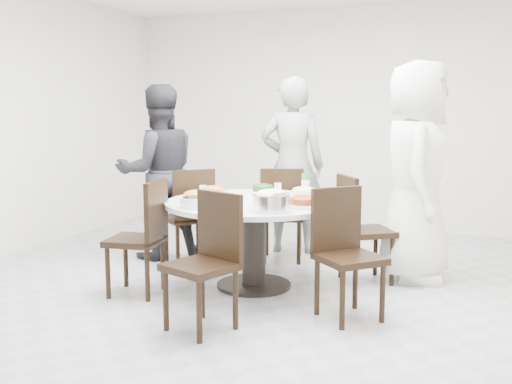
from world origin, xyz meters
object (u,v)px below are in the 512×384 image
(diner_left, at_px, (158,172))
(soup_bowl, at_px, (197,202))
(dining_table, at_px, (254,244))
(diner_right, at_px, (416,172))
(chair_sw, at_px, (135,238))
(beverage_bottle, at_px, (306,181))
(chair_nw, at_px, (188,216))
(rice_bowl, at_px, (271,203))
(diner_middle, at_px, (292,165))
(chair_n, at_px, (282,214))
(chair_s, at_px, (200,263))
(chair_se, at_px, (350,255))
(chair_ne, at_px, (367,229))

(diner_left, distance_m, soup_bowl, 1.48)
(dining_table, distance_m, diner_right, 1.57)
(chair_sw, distance_m, beverage_bottle, 1.60)
(chair_nw, bearing_deg, rice_bowl, 94.34)
(diner_right, bearing_deg, chair_sw, 113.73)
(diner_right, bearing_deg, dining_table, 113.09)
(soup_bowl, bearing_deg, dining_table, 57.55)
(diner_right, distance_m, diner_middle, 1.47)
(diner_middle, bearing_deg, dining_table, 80.88)
(diner_middle, xyz_separation_m, rice_bowl, (0.40, -1.76, -0.12))
(chair_sw, bearing_deg, chair_n, 144.14)
(chair_s, relative_size, diner_middle, 0.51)
(chair_se, distance_m, diner_right, 1.36)
(diner_left, xyz_separation_m, rice_bowl, (1.59, -1.04, -0.07))
(rice_bowl, bearing_deg, chair_sw, -173.94)
(chair_se, bearing_deg, dining_table, 106.43)
(chair_ne, height_order, chair_nw, same)
(chair_sw, distance_m, diner_left, 1.31)
(dining_table, bearing_deg, rice_bowl, -53.66)
(chair_sw, relative_size, soup_bowl, 3.55)
(soup_bowl, height_order, beverage_bottle, beverage_bottle)
(chair_ne, distance_m, diner_left, 2.20)
(chair_ne, height_order, chair_s, same)
(dining_table, relative_size, chair_nw, 1.58)
(chair_nw, xyz_separation_m, diner_middle, (0.81, 0.83, 0.45))
(chair_s, bearing_deg, diner_middle, 113.73)
(chair_n, xyz_separation_m, chair_s, (0.10, -2.05, 0.00))
(chair_se, xyz_separation_m, beverage_bottle, (-0.63, 0.99, 0.40))
(chair_se, bearing_deg, beverage_bottle, 76.26)
(rice_bowl, bearing_deg, soup_bowl, -174.57)
(rice_bowl, bearing_deg, chair_ne, 58.43)
(chair_n, bearing_deg, chair_se, 108.61)
(rice_bowl, xyz_separation_m, soup_bowl, (-0.60, -0.06, -0.02))
(chair_ne, bearing_deg, diner_right, -91.90)
(diner_left, relative_size, rice_bowl, 6.08)
(chair_ne, relative_size, chair_s, 1.00)
(chair_sw, bearing_deg, chair_ne, 112.56)
(diner_right, bearing_deg, chair_se, 157.94)
(chair_n, bearing_deg, diner_left, -0.39)
(soup_bowl, bearing_deg, rice_bowl, 5.43)
(dining_table, xyz_separation_m, chair_s, (0.03, -1.08, 0.10))
(beverage_bottle, bearing_deg, chair_n, 129.01)
(chair_n, height_order, soup_bowl, chair_n)
(diner_middle, bearing_deg, chair_n, 80.37)
(chair_s, xyz_separation_m, rice_bowl, (0.28, 0.66, 0.34))
(dining_table, xyz_separation_m, diner_middle, (-0.09, 1.35, 0.55))
(chair_n, height_order, chair_s, same)
(chair_ne, relative_size, beverage_bottle, 3.79)
(chair_nw, bearing_deg, diner_middle, 177.59)
(chair_se, bearing_deg, soup_bowl, 133.16)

